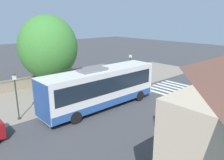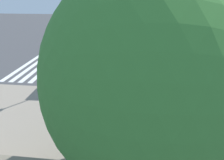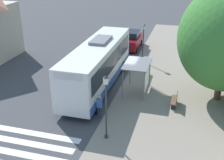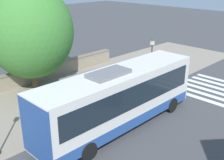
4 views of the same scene
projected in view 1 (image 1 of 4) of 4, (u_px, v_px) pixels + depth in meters
name	position (u px, v px, depth m)	size (l,w,h in m)	color
ground_plane	(82.00, 104.00, 20.80)	(120.00, 120.00, 0.00)	#424244
sidewalk_plaza	(59.00, 93.00, 24.02)	(9.00, 44.00, 0.02)	gray
crosswalk_stripes	(188.00, 93.00, 24.03)	(9.00, 5.25, 0.01)	silver
stone_wall	(42.00, 80.00, 26.75)	(0.60, 20.00, 1.29)	gray
bus	(101.00, 87.00, 19.53)	(2.67, 11.29, 3.78)	silver
bus_shelter	(81.00, 79.00, 21.98)	(1.90, 2.97, 2.38)	slate
pedestrian	(124.00, 84.00, 23.90)	(0.34, 0.23, 1.70)	#2D3347
bench	(78.00, 85.00, 25.45)	(0.40, 1.53, 0.88)	brown
street_lamp_near	(130.00, 67.00, 25.55)	(0.28, 0.28, 4.04)	#2D332D
street_lamp_far	(16.00, 93.00, 17.05)	(0.28, 0.28, 3.83)	#2D332D
shade_tree	(48.00, 47.00, 25.25)	(6.72, 6.72, 8.37)	brown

